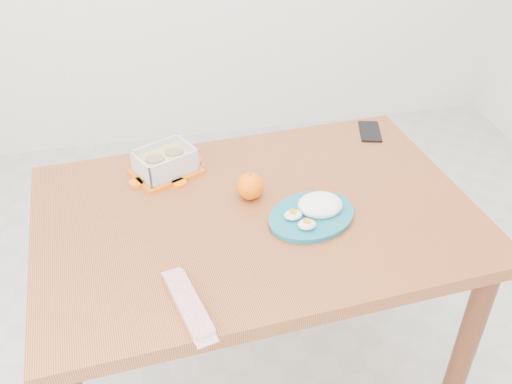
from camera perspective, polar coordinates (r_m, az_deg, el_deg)
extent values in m
cube|color=#A4582E|center=(1.51, 0.00, -2.46)|extent=(1.20, 0.85, 0.04)
cylinder|color=#5E2817|center=(1.76, 19.93, -15.25)|extent=(0.06, 0.06, 0.71)
cylinder|color=#5E2817|center=(1.97, -17.30, -7.99)|extent=(0.06, 0.06, 0.71)
cylinder|color=#5E2817|center=(2.13, 10.75, -2.77)|extent=(0.06, 0.06, 0.71)
cube|color=#FF6707|center=(1.66, -8.96, 2.02)|extent=(0.22, 0.20, 0.01)
cube|color=silver|center=(1.64, -9.08, 3.13)|extent=(0.19, 0.17, 0.07)
cube|color=tan|center=(1.64, -9.06, 2.94)|extent=(0.18, 0.16, 0.04)
cylinder|color=#867158|center=(1.62, -10.06, 3.04)|extent=(0.07, 0.07, 0.02)
cylinder|color=#867158|center=(1.64, -8.18, 3.76)|extent=(0.07, 0.07, 0.02)
sphere|color=#FE6205|center=(1.52, -0.58, 0.58)|extent=(0.07, 0.07, 0.07)
cylinder|color=#16677C|center=(1.47, 5.55, -2.45)|extent=(0.31, 0.31, 0.01)
ellipsoid|color=white|center=(1.47, 6.45, -0.95)|extent=(0.15, 0.14, 0.05)
ellipsoid|color=white|center=(1.44, 3.73, -2.31)|extent=(0.06, 0.05, 0.02)
ellipsoid|color=white|center=(1.42, 5.12, -3.26)|extent=(0.06, 0.05, 0.02)
cube|color=#B60927|center=(1.25, -6.82, -11.01)|extent=(0.09, 0.20, 0.02)
cube|color=black|center=(1.87, 11.32, 5.96)|extent=(0.09, 0.14, 0.01)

